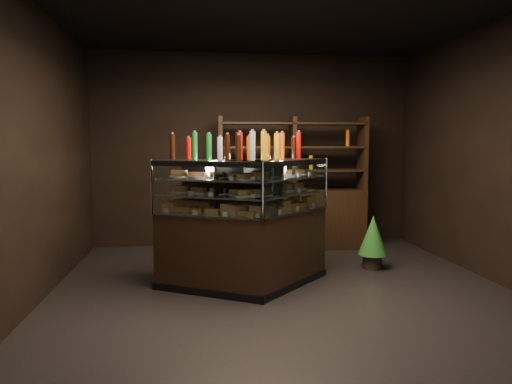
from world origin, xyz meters
TOP-DOWN VIEW (x-y plane):
  - ground at (0.00, 0.00)m, footprint 5.00×5.00m
  - room_shell at (0.00, 0.00)m, footprint 5.02×5.02m
  - display_case at (-0.37, 0.30)m, footprint 2.06×1.40m
  - food_display at (-0.37, 0.29)m, footprint 1.71×0.96m
  - bottles_top at (-0.37, 0.30)m, footprint 1.53×0.82m
  - potted_conifer at (1.32, 0.80)m, footprint 0.37×0.37m
  - back_shelving at (0.53, 2.05)m, footprint 2.24×0.49m

SIDE VIEW (x-z plane):
  - ground at x=0.00m, z-range 0.00..0.00m
  - potted_conifer at x=1.32m, z-range 0.06..0.84m
  - display_case at x=-0.37m, z-range -0.24..1.20m
  - back_shelving at x=0.53m, z-range -0.39..1.61m
  - food_display at x=-0.37m, z-range 0.86..1.31m
  - bottles_top at x=-0.37m, z-range 1.42..1.72m
  - room_shell at x=0.00m, z-range 0.44..3.45m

